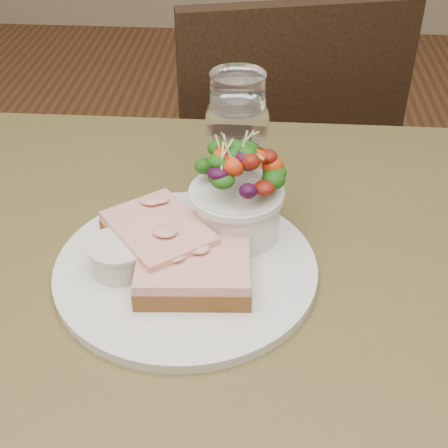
# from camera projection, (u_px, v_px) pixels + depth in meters

# --- Properties ---
(cafe_table) EXTENTS (0.80, 0.80, 0.75)m
(cafe_table) POSITION_uv_depth(u_px,v_px,m) (220.00, 349.00, 0.75)
(cafe_table) COLOR #47401E
(cafe_table) RESTS_ON ground
(chair_far) EXTENTS (0.51, 0.51, 0.90)m
(chair_far) POSITION_uv_depth(u_px,v_px,m) (264.00, 234.00, 1.52)
(chair_far) COLOR black
(chair_far) RESTS_ON ground
(dinner_plate) EXTENTS (0.30, 0.30, 0.01)m
(dinner_plate) POSITION_uv_depth(u_px,v_px,m) (186.00, 268.00, 0.70)
(dinner_plate) COLOR white
(dinner_plate) RESTS_ON cafe_table
(sandwich_front) EXTENTS (0.13, 0.10, 0.03)m
(sandwich_front) POSITION_uv_depth(u_px,v_px,m) (194.00, 272.00, 0.67)
(sandwich_front) COLOR #542B16
(sandwich_front) RESTS_ON dinner_plate
(sandwich_back) EXTENTS (0.15, 0.15, 0.03)m
(sandwich_back) POSITION_uv_depth(u_px,v_px,m) (159.00, 237.00, 0.70)
(sandwich_back) COLOR #542B16
(sandwich_back) RESTS_ON dinner_plate
(ramekin) EXTENTS (0.06, 0.06, 0.04)m
(ramekin) POSITION_uv_depth(u_px,v_px,m) (120.00, 255.00, 0.68)
(ramekin) COLOR silver
(ramekin) RESTS_ON dinner_plate
(salad_bowl) EXTENTS (0.10, 0.10, 0.13)m
(salad_bowl) POSITION_uv_depth(u_px,v_px,m) (237.00, 191.00, 0.71)
(salad_bowl) COLOR white
(salad_bowl) RESTS_ON dinner_plate
(garnish) EXTENTS (0.05, 0.04, 0.02)m
(garnish) POSITION_uv_depth(u_px,v_px,m) (140.00, 210.00, 0.77)
(garnish) COLOR #113A0A
(garnish) RESTS_ON dinner_plate
(wine_glass) EXTENTS (0.08, 0.08, 0.18)m
(wine_glass) POSITION_uv_depth(u_px,v_px,m) (237.00, 127.00, 0.73)
(wine_glass) COLOR white
(wine_glass) RESTS_ON cafe_table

